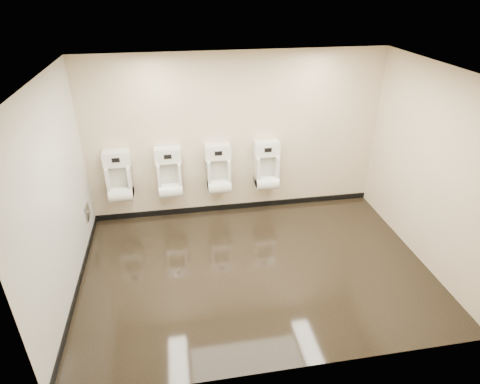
% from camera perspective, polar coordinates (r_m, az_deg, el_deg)
% --- Properties ---
extents(ground, '(5.00, 3.50, 0.00)m').
position_cam_1_polar(ground, '(6.01, 2.22, -10.74)').
color(ground, black).
rests_on(ground, ground).
extents(ceiling, '(5.00, 3.50, 0.00)m').
position_cam_1_polar(ceiling, '(4.76, 2.87, 16.35)').
color(ceiling, silver).
extents(back_wall, '(5.00, 0.02, 2.80)m').
position_cam_1_polar(back_wall, '(6.81, -0.57, 7.87)').
color(back_wall, beige).
rests_on(back_wall, ground).
extents(front_wall, '(5.00, 0.02, 2.80)m').
position_cam_1_polar(front_wall, '(3.82, 8.05, -10.74)').
color(front_wall, beige).
rests_on(front_wall, ground).
extents(left_wall, '(0.02, 3.50, 2.80)m').
position_cam_1_polar(left_wall, '(5.35, -24.69, -0.98)').
color(left_wall, beige).
rests_on(left_wall, ground).
extents(right_wall, '(0.02, 3.50, 2.80)m').
position_cam_1_polar(right_wall, '(6.23, 25.66, 2.87)').
color(right_wall, beige).
rests_on(right_wall, ground).
extents(tile_overlay_left, '(0.01, 3.50, 2.80)m').
position_cam_1_polar(tile_overlay_left, '(5.35, -24.64, -0.98)').
color(tile_overlay_left, white).
rests_on(tile_overlay_left, ground).
extents(skirting_back, '(5.00, 0.02, 0.10)m').
position_cam_1_polar(skirting_back, '(7.39, -0.51, -2.02)').
color(skirting_back, black).
rests_on(skirting_back, ground).
extents(skirting_left, '(0.02, 3.50, 0.10)m').
position_cam_1_polar(skirting_left, '(6.07, -21.99, -12.14)').
color(skirting_left, black).
rests_on(skirting_left, ground).
extents(access_panel, '(0.04, 0.25, 0.25)m').
position_cam_1_polar(access_panel, '(6.79, -20.92, -2.68)').
color(access_panel, '#9E9EA3').
rests_on(access_panel, left_wall).
extents(urinal_0, '(0.45, 0.34, 0.83)m').
position_cam_1_polar(urinal_0, '(6.89, -16.77, 1.69)').
color(urinal_0, white).
rests_on(urinal_0, back_wall).
extents(urinal_1, '(0.45, 0.34, 0.83)m').
position_cam_1_polar(urinal_1, '(6.83, -9.99, 2.26)').
color(urinal_1, white).
rests_on(urinal_1, back_wall).
extents(urinal_2, '(0.45, 0.34, 0.83)m').
position_cam_1_polar(urinal_2, '(6.86, -3.07, 2.81)').
color(urinal_2, white).
rests_on(urinal_2, back_wall).
extents(urinal_3, '(0.45, 0.34, 0.83)m').
position_cam_1_polar(urinal_3, '(7.00, 3.81, 3.31)').
color(urinal_3, white).
rests_on(urinal_3, back_wall).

